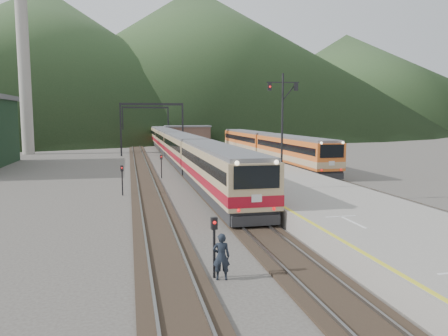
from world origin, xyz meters
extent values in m
plane|color=#47423D|center=(0.00, 0.00, 0.00)|extent=(400.00, 400.00, 0.00)
cube|color=black|center=(0.00, 40.00, 0.06)|extent=(2.60, 200.00, 0.12)
cube|color=slate|center=(-0.72, 40.00, 0.16)|extent=(0.10, 200.00, 0.14)
cube|color=slate|center=(0.72, 40.00, 0.16)|extent=(0.10, 200.00, 0.14)
cube|color=black|center=(-5.00, 40.00, 0.06)|extent=(2.60, 200.00, 0.12)
cube|color=slate|center=(-5.72, 40.00, 0.16)|extent=(0.10, 200.00, 0.14)
cube|color=slate|center=(-4.28, 40.00, 0.16)|extent=(0.10, 200.00, 0.14)
cube|color=black|center=(11.50, 40.00, 0.06)|extent=(2.60, 200.00, 0.12)
cube|color=slate|center=(10.78, 40.00, 0.16)|extent=(0.10, 200.00, 0.14)
cube|color=slate|center=(12.22, 40.00, 0.16)|extent=(0.10, 200.00, 0.14)
cube|color=gray|center=(5.60, 38.00, 0.50)|extent=(8.00, 100.00, 1.00)
cube|color=black|center=(-7.50, 55.00, 4.00)|extent=(0.25, 0.25, 8.00)
cube|color=black|center=(1.80, 55.00, 4.00)|extent=(0.25, 0.25, 8.00)
cube|color=black|center=(-2.85, 55.00, 7.80)|extent=(9.30, 0.22, 0.35)
cube|color=black|center=(-7.50, 80.00, 4.00)|extent=(0.25, 0.25, 8.00)
cube|color=black|center=(1.80, 80.00, 4.00)|extent=(0.25, 0.25, 8.00)
cube|color=black|center=(-2.85, 80.00, 7.80)|extent=(9.30, 0.22, 0.35)
cylinder|color=#9E998E|center=(-22.00, 62.00, 15.00)|extent=(1.80, 1.80, 30.00)
cube|color=brown|center=(5.60, 78.00, 2.40)|extent=(9.00, 4.00, 2.80)
cube|color=slate|center=(5.60, 78.00, 3.95)|extent=(9.40, 4.40, 0.30)
cone|color=#2A4422|center=(-40.00, 190.00, 30.00)|extent=(180.00, 180.00, 60.00)
cone|color=#2A4422|center=(30.00, 230.00, 37.50)|extent=(220.00, 220.00, 75.00)
cone|color=#2A4422|center=(110.00, 210.00, 25.00)|extent=(160.00, 160.00, 50.00)
cube|color=tan|center=(0.00, 19.13, 2.06)|extent=(2.99, 20.12, 3.65)
cube|color=tan|center=(0.00, 39.75, 2.06)|extent=(2.99, 20.12, 3.65)
cube|color=tan|center=(0.00, 60.37, 2.06)|extent=(2.99, 20.12, 3.65)
cube|color=tan|center=(0.00, 80.99, 2.06)|extent=(2.99, 20.12, 3.65)
cube|color=orange|center=(11.50, 33.40, 1.94)|extent=(2.81, 18.88, 3.43)
cube|color=orange|center=(11.50, 52.78, 1.94)|extent=(2.81, 18.88, 3.43)
cylinder|color=black|center=(3.85, 16.00, 4.90)|extent=(0.14, 0.14, 7.81)
cube|color=black|center=(3.85, 16.00, 8.21)|extent=(2.19, 0.39, 0.07)
cube|color=black|center=(2.96, 16.13, 7.91)|extent=(0.27, 0.21, 0.50)
cube|color=black|center=(4.74, 15.87, 7.91)|extent=(0.27, 0.21, 0.50)
cylinder|color=black|center=(-3.41, 3.02, 1.00)|extent=(0.10, 0.10, 2.00)
cube|color=black|center=(-3.41, 3.02, 2.05)|extent=(0.25, 0.20, 0.45)
cylinder|color=black|center=(-3.36, 29.87, 1.00)|extent=(0.10, 0.10, 2.00)
cube|color=black|center=(-3.36, 29.87, 2.05)|extent=(0.27, 0.23, 0.45)
cylinder|color=black|center=(-6.93, 21.17, 1.00)|extent=(0.10, 0.10, 2.00)
cube|color=black|center=(-6.93, 21.17, 2.05)|extent=(0.23, 0.17, 0.45)
imported|color=black|center=(-3.20, 2.76, 0.87)|extent=(0.70, 0.52, 1.73)
camera|label=1|loc=(-6.38, -12.24, 5.91)|focal=35.00mm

